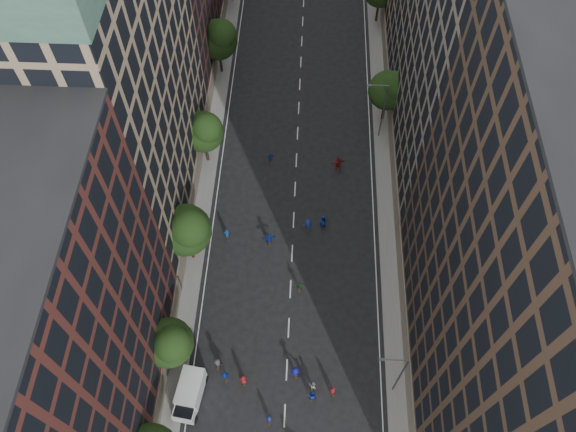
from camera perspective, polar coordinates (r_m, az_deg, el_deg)
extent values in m
plane|color=black|center=(71.43, 0.84, 5.38)|extent=(240.00, 240.00, 0.00)
cube|color=slate|center=(77.29, -8.02, 10.06)|extent=(4.00, 105.00, 0.15)
cube|color=slate|center=(77.01, 10.13, 9.42)|extent=(4.00, 105.00, 0.15)
cube|color=#4E231D|center=(48.25, -23.92, -10.70)|extent=(14.00, 22.00, 30.00)
cube|color=#917A5E|center=(58.79, -18.41, 12.11)|extent=(14.00, 26.00, 34.00)
cube|color=#453125|center=(46.43, 24.22, -6.67)|extent=(14.00, 30.00, 36.00)
cube|color=#6D665A|center=(64.88, 18.93, 16.32)|extent=(14.00, 28.00, 33.00)
cylinder|color=black|center=(58.63, -11.43, -13.61)|extent=(0.36, 0.36, 3.70)
sphere|color=black|center=(55.52, -12.03, -12.47)|extent=(4.80, 4.80, 4.80)
sphere|color=black|center=(54.13, -11.70, -12.56)|extent=(3.60, 3.60, 3.60)
cylinder|color=black|center=(63.10, -9.84, -3.22)|extent=(0.36, 0.36, 4.22)
sphere|color=black|center=(59.83, -10.37, -1.42)|extent=(5.60, 5.60, 5.60)
sphere|color=black|center=(58.24, -9.98, -1.20)|extent=(4.20, 4.20, 4.20)
cylinder|color=black|center=(70.95, -8.28, 6.60)|extent=(0.36, 0.36, 3.87)
sphere|color=black|center=(68.29, -8.64, 8.46)|extent=(5.00, 5.00, 5.00)
sphere|color=black|center=(66.92, -8.30, 8.83)|extent=(3.75, 3.75, 3.75)
cylinder|color=black|center=(81.76, -6.88, 15.38)|extent=(0.36, 0.36, 4.05)
sphere|color=black|center=(79.36, -7.16, 17.35)|extent=(5.40, 5.40, 5.40)
sphere|color=black|center=(77.99, -6.80, 17.85)|extent=(4.05, 4.05, 4.05)
cylinder|color=black|center=(75.94, 9.71, 10.64)|extent=(0.36, 0.36, 3.74)
sphere|color=black|center=(73.54, 10.09, 12.45)|extent=(5.00, 5.00, 5.00)
sphere|color=black|center=(72.41, 10.77, 12.83)|extent=(3.75, 3.75, 3.75)
cylinder|color=black|center=(90.72, 9.09, 19.94)|extent=(0.36, 0.36, 3.96)
cylinder|color=#595B60|center=(55.10, 11.30, -15.65)|extent=(0.18, 0.18, 9.00)
cylinder|color=#595B60|center=(50.67, 10.79, -14.17)|extent=(2.40, 0.12, 0.12)
cube|color=#595B60|center=(50.55, 9.51, -14.19)|extent=(0.50, 0.22, 0.15)
cylinder|color=#595B60|center=(71.92, 9.65, 10.36)|extent=(0.18, 0.18, 9.00)
cylinder|color=#595B60|center=(68.59, 9.17, 12.97)|extent=(2.40, 0.12, 0.12)
cube|color=#595B60|center=(68.50, 8.23, 13.00)|extent=(0.50, 0.22, 0.15)
cube|color=white|center=(57.71, -9.85, -16.86)|extent=(2.65, 3.95, 2.25)
cube|color=white|center=(57.63, -10.44, -19.06)|extent=(2.26, 1.91, 1.43)
cube|color=black|center=(56.99, -10.54, -18.91)|extent=(2.01, 1.58, 0.10)
cylinder|color=black|center=(58.45, -11.42, -19.27)|extent=(0.36, 0.81, 0.78)
cylinder|color=black|center=(58.03, -9.40, -19.75)|extent=(0.36, 0.81, 0.78)
cylinder|color=black|center=(59.30, -10.28, -15.63)|extent=(0.36, 0.81, 0.78)
cylinder|color=black|center=(58.89, -8.31, -16.07)|extent=(0.36, 0.81, 0.78)
imported|color=#142BA7|center=(57.01, -1.92, -19.93)|extent=(0.57, 0.40, 1.50)
imported|color=#122C9A|center=(57.39, 2.43, -17.72)|extent=(0.93, 0.75, 1.83)
imported|color=#121894|center=(58.01, 0.76, -15.60)|extent=(1.24, 0.89, 1.74)
imported|color=#1434AA|center=(58.19, -6.39, -15.84)|extent=(1.14, 0.65, 1.83)
imported|color=maroon|center=(58.04, -4.55, -16.24)|extent=(0.87, 0.66, 1.60)
imported|color=maroon|center=(57.70, 4.57, -17.27)|extent=(0.71, 0.57, 1.68)
imported|color=#B1B0AD|center=(57.83, 2.52, -16.79)|extent=(0.83, 0.70, 1.49)
imported|color=#3A3B3F|center=(58.71, -7.15, -14.65)|extent=(1.22, 0.85, 1.71)
imported|color=#1B5C1F|center=(61.55, 1.19, -7.15)|extent=(0.89, 0.39, 1.51)
imported|color=navy|center=(64.24, -1.94, -2.35)|extent=(1.66, 0.88, 1.71)
imported|color=#1E16B3|center=(65.62, 3.58, -0.53)|extent=(0.89, 0.69, 1.63)
imported|color=navy|center=(64.88, -6.23, -1.85)|extent=(0.74, 0.60, 1.76)
imported|color=#1546AD|center=(65.44, 3.58, -0.54)|extent=(0.97, 0.78, 1.92)
imported|color=#1333A0|center=(65.23, 2.03, -0.91)|extent=(1.12, 0.69, 1.68)
imported|color=navy|center=(71.00, -1.79, 5.91)|extent=(0.96, 0.54, 1.54)
imported|color=maroon|center=(70.47, 5.13, 5.34)|extent=(1.87, 1.13, 1.93)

